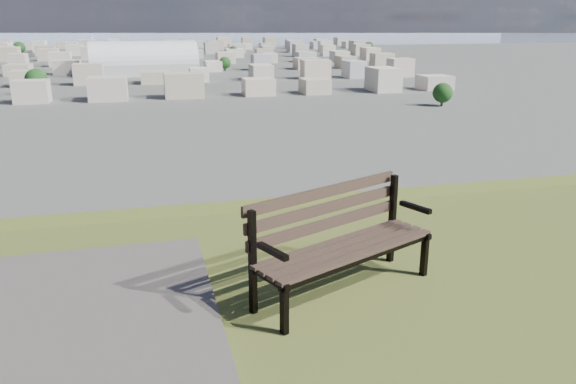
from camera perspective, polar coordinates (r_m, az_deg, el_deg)
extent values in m
cube|color=#423126|center=(4.62, 7.42, -6.36)|extent=(1.57, 0.76, 0.03)
cube|color=#423126|center=(4.69, 6.45, -5.94)|extent=(1.57, 0.76, 0.03)
cube|color=#423126|center=(4.76, 5.50, -5.53)|extent=(1.57, 0.76, 0.03)
cube|color=#423126|center=(4.84, 4.58, -5.13)|extent=(1.57, 0.76, 0.03)
cube|color=#423126|center=(4.84, 4.02, -3.23)|extent=(1.55, 0.72, 0.09)
cube|color=#423126|center=(4.81, 3.87, -1.64)|extent=(1.55, 0.72, 0.09)
cube|color=#423126|center=(4.78, 3.72, -0.03)|extent=(1.55, 0.72, 0.09)
cube|color=black|center=(4.21, -0.37, -11.78)|extent=(0.07, 0.07, 0.41)
cube|color=black|center=(4.40, -3.62, -7.20)|extent=(0.07, 0.07, 0.86)
cube|color=black|center=(4.26, -1.94, -8.73)|extent=(0.23, 0.45, 0.05)
cube|color=black|center=(4.13, -1.59, -6.04)|extent=(0.18, 0.33, 0.04)
cube|color=black|center=(5.25, 13.69, -6.16)|extent=(0.07, 0.07, 0.41)
cube|color=black|center=(5.41, 10.54, -2.71)|extent=(0.07, 0.07, 0.86)
cube|color=black|center=(5.29, 12.25, -3.80)|extent=(0.23, 0.45, 0.05)
cube|color=black|center=(5.19, 12.81, -1.53)|extent=(0.18, 0.33, 0.04)
cube|color=black|center=(4.63, 7.49, -6.87)|extent=(1.55, 0.72, 0.04)
cube|color=black|center=(4.86, 4.49, -5.55)|extent=(1.55, 0.72, 0.04)
cube|color=#5B544F|center=(4.33, -24.19, -15.29)|extent=(2.63, 3.71, 0.07)
cube|color=#B5B6B1|center=(290.51, -14.36, 12.00)|extent=(52.01, 24.63, 5.64)
cylinder|color=white|center=(290.28, -14.40, 12.55)|extent=(52.01, 24.63, 21.43)
cube|color=#BCB0A1|center=(206.60, -23.91, 9.29)|extent=(11.00, 11.00, 7.00)
cube|color=beige|center=(204.01, -17.18, 9.90)|extent=(11.00, 11.00, 7.00)
cube|color=#B0B0B5|center=(204.22, -10.35, 10.39)|extent=(11.00, 11.00, 7.00)
cube|color=#BBB098|center=(207.23, -3.61, 10.73)|extent=(11.00, 11.00, 7.00)
cube|color=#B5A78B|center=(212.92, 2.86, 10.92)|extent=(11.00, 11.00, 7.00)
cube|color=beige|center=(221.08, 8.94, 10.98)|extent=(11.00, 11.00, 7.00)
cube|color=#B4AEA3|center=(231.46, 14.52, 10.92)|extent=(11.00, 11.00, 7.00)
cube|color=#B0B0B5|center=(257.66, -24.86, 10.49)|extent=(11.00, 11.00, 7.00)
cube|color=#BBB098|center=(254.45, -19.47, 11.03)|extent=(11.00, 11.00, 7.00)
cube|color=#B5A78B|center=(253.49, -13.97, 11.47)|extent=(11.00, 11.00, 7.00)
cube|color=beige|center=(254.79, -8.46, 11.82)|extent=(11.00, 11.00, 7.00)
cube|color=#B4AEA3|center=(258.33, -3.05, 12.05)|extent=(11.00, 11.00, 7.00)
cube|color=beige|center=(264.01, 2.19, 12.17)|extent=(11.00, 11.00, 7.00)
cube|color=#BCB0A1|center=(271.70, 7.16, 12.20)|extent=(11.00, 11.00, 7.00)
cube|color=beige|center=(281.23, 11.84, 12.15)|extent=(11.00, 11.00, 7.00)
cube|color=beige|center=(308.83, -25.50, 11.30)|extent=(11.00, 11.00, 7.00)
cube|color=#B4AEA3|center=(305.22, -21.00, 11.77)|extent=(11.00, 11.00, 7.00)
cube|color=beige|center=(303.47, -16.42, 12.18)|extent=(11.00, 11.00, 7.00)
cube|color=#BCB0A1|center=(303.61, -11.79, 12.51)|extent=(11.00, 11.00, 7.00)
cube|color=beige|center=(305.64, -7.19, 12.76)|extent=(11.00, 11.00, 7.00)
cube|color=#B0B0B5|center=(309.53, -2.66, 12.93)|extent=(11.00, 11.00, 7.00)
cube|color=#BBB098|center=(315.20, 1.73, 13.02)|extent=(11.00, 11.00, 7.00)
cube|color=#B5A78B|center=(322.56, 5.94, 13.04)|extent=(11.00, 11.00, 7.00)
cube|color=beige|center=(331.50, 9.95, 12.99)|extent=(11.00, 11.00, 7.00)
cube|color=beige|center=(360.07, -25.96, 11.87)|extent=(11.00, 11.00, 7.00)
cube|color=#B0B0B5|center=(356.17, -22.11, 12.29)|extent=(11.00, 11.00, 7.00)
cube|color=#BBB098|center=(353.86, -18.18, 12.67)|extent=(11.00, 11.00, 7.00)
cube|color=#B5A78B|center=(353.17, -14.20, 12.98)|extent=(11.00, 11.00, 7.00)
cube|color=beige|center=(354.11, -10.22, 13.24)|extent=(11.00, 11.00, 7.00)
cube|color=#B4AEA3|center=(356.66, -6.27, 13.43)|extent=(11.00, 11.00, 7.00)
cube|color=beige|center=(360.79, -2.39, 13.56)|extent=(11.00, 11.00, 7.00)
cube|color=#BCB0A1|center=(366.46, 1.39, 13.63)|extent=(11.00, 11.00, 7.00)
cube|color=beige|center=(373.58, 5.05, 13.64)|extent=(11.00, 11.00, 7.00)
cube|color=#B0B0B5|center=(382.08, 8.55, 13.60)|extent=(11.00, 11.00, 7.00)
cube|color=#B4AEA3|center=(411.36, -26.30, 12.30)|extent=(11.00, 11.00, 7.00)
cube|color=beige|center=(407.24, -22.94, 12.68)|extent=(11.00, 11.00, 7.00)
cube|color=#BCB0A1|center=(404.51, -19.50, 13.02)|extent=(11.00, 11.00, 7.00)
cube|color=beige|center=(403.19, -16.02, 13.32)|extent=(11.00, 11.00, 7.00)
cube|color=#B0B0B5|center=(403.30, -12.52, 13.58)|extent=(11.00, 11.00, 7.00)
cube|color=#BBB098|center=(404.83, -9.03, 13.78)|extent=(11.00, 11.00, 7.00)
cube|color=#B5A78B|center=(407.78, -5.58, 13.93)|extent=(11.00, 11.00, 7.00)
cube|color=beige|center=(412.10, -2.18, 14.03)|extent=(11.00, 11.00, 7.00)
cube|color=#B4AEA3|center=(417.75, 1.14, 14.09)|extent=(11.00, 11.00, 7.00)
cube|color=beige|center=(424.69, 4.36, 14.09)|extent=(11.00, 11.00, 7.00)
cube|color=#BCB0A1|center=(432.86, 7.47, 14.06)|extent=(11.00, 11.00, 7.00)
cube|color=#B5A78B|center=(462.68, -26.57, 12.64)|extent=(11.00, 11.00, 7.00)
cube|color=beige|center=(458.39, -23.58, 12.98)|extent=(11.00, 11.00, 7.00)
cube|color=#B4AEA3|center=(455.34, -20.53, 13.30)|extent=(11.00, 11.00, 7.00)
cube|color=beige|center=(453.53, -17.44, 13.58)|extent=(11.00, 11.00, 7.00)
cube|color=#BCB0A1|center=(452.99, -14.33, 13.83)|extent=(11.00, 11.00, 7.00)
cube|color=beige|center=(453.72, -11.21, 14.03)|extent=(11.00, 11.00, 7.00)
cube|color=#B0B0B5|center=(455.72, -8.11, 14.19)|extent=(11.00, 11.00, 7.00)
cube|color=#BBB098|center=(458.96, -5.04, 14.32)|extent=(11.00, 11.00, 7.00)
cube|color=#B5A78B|center=(463.43, -2.02, 14.40)|extent=(11.00, 11.00, 7.00)
cube|color=beige|center=(469.08, 0.94, 14.44)|extent=(11.00, 11.00, 7.00)
cube|color=#B4AEA3|center=(475.88, 3.83, 14.45)|extent=(11.00, 11.00, 7.00)
cube|color=beige|center=(483.77, 6.62, 14.42)|extent=(11.00, 11.00, 7.00)
cube|color=#BBB098|center=(514.02, -26.79, 12.91)|extent=(11.00, 11.00, 7.00)
cube|color=#B5A78B|center=(509.60, -24.10, 13.22)|extent=(11.00, 11.00, 7.00)
cube|color=beige|center=(506.28, -21.36, 13.52)|extent=(11.00, 11.00, 7.00)
cube|color=#B4AEA3|center=(504.09, -18.58, 13.78)|extent=(11.00, 11.00, 7.00)
cube|color=beige|center=(503.03, -15.78, 14.02)|extent=(11.00, 11.00, 7.00)
cube|color=#BCB0A1|center=(503.12, -12.97, 14.22)|extent=(11.00, 11.00, 7.00)
cube|color=beige|center=(504.34, -10.16, 14.39)|extent=(11.00, 11.00, 7.00)
cube|color=#B0B0B5|center=(506.71, -7.37, 14.52)|extent=(11.00, 11.00, 7.00)
cube|color=#BBB098|center=(510.19, -4.61, 14.63)|extent=(11.00, 11.00, 7.00)
cube|color=#B5A78B|center=(514.77, -1.89, 14.69)|extent=(11.00, 11.00, 7.00)
cube|color=beige|center=(520.42, 0.78, 14.73)|extent=(11.00, 11.00, 7.00)
cube|color=#B4AEA3|center=(527.10, 3.39, 14.74)|extent=(11.00, 11.00, 7.00)
cube|color=beige|center=(534.78, 5.93, 14.71)|extent=(11.00, 11.00, 7.00)
cube|color=#BBB098|center=(565.37, -26.97, 13.13)|extent=(11.00, 11.00, 7.00)
cube|color=#B5A78B|center=(560.84, -24.52, 13.42)|extent=(11.00, 11.00, 7.00)
cube|color=beige|center=(557.31, -22.03, 13.69)|extent=(11.00, 11.00, 7.00)
cube|color=#B4AEA3|center=(554.80, -19.51, 13.94)|extent=(11.00, 11.00, 7.00)
cube|color=beige|center=(553.32, -16.97, 14.17)|extent=(11.00, 11.00, 7.00)
cube|color=#BCB0A1|center=(552.88, -14.41, 14.36)|extent=(11.00, 11.00, 7.00)
cube|color=beige|center=(553.48, -11.85, 14.54)|extent=(11.00, 11.00, 7.00)
cube|color=#B0B0B5|center=(555.11, -9.30, 14.68)|extent=(11.00, 11.00, 7.00)
cube|color=#BBB098|center=(557.78, -6.76, 14.79)|extent=(11.00, 11.00, 7.00)
cube|color=#B5A78B|center=(561.46, -4.25, 14.88)|extent=(11.00, 11.00, 7.00)
cube|color=beige|center=(566.13, -1.78, 14.94)|extent=(11.00, 11.00, 7.00)
cube|color=#B4AEA3|center=(571.78, 0.65, 14.97)|extent=(11.00, 11.00, 7.00)
cube|color=beige|center=(578.36, 3.03, 14.97)|extent=(11.00, 11.00, 7.00)
cube|color=#BCB0A1|center=(585.86, 5.36, 14.95)|extent=(11.00, 11.00, 7.00)
cylinder|color=#34251A|center=(188.35, 15.36, 8.74)|extent=(0.80, 0.80, 2.10)
sphere|color=black|center=(187.94, 15.44, 9.69)|extent=(6.30, 6.30, 6.30)
cylinder|color=#34251A|center=(227.10, -24.07, 9.32)|extent=(0.80, 0.80, 2.70)
sphere|color=black|center=(226.68, -24.20, 10.33)|extent=(8.10, 8.10, 8.10)
cylinder|color=#34251A|center=(312.72, 11.08, 12.22)|extent=(0.80, 0.80, 1.95)
sphere|color=black|center=(312.49, 11.11, 12.75)|extent=(5.85, 5.85, 5.85)
cylinder|color=#34251A|center=(407.92, -5.57, 13.60)|extent=(0.80, 0.80, 2.25)
sphere|color=black|center=(407.72, -5.58, 14.07)|extent=(6.75, 6.75, 6.75)
cylinder|color=#34251A|center=(471.41, -25.57, 12.57)|extent=(0.80, 0.80, 2.85)
sphere|color=black|center=(471.19, -25.64, 13.09)|extent=(8.55, 8.55, 8.55)
cylinder|color=#34251A|center=(306.36, -6.41, 12.34)|extent=(0.80, 0.80, 2.10)
sphere|color=black|center=(306.11, -6.43, 12.92)|extent=(6.30, 6.30, 6.30)
cylinder|color=#34251A|center=(456.71, 8.21, 13.92)|extent=(0.80, 0.80, 2.55)
sphere|color=black|center=(456.51, 8.23, 14.40)|extent=(7.65, 7.65, 7.65)
cube|color=#8995AF|center=(902.78, -14.55, 15.09)|extent=(2400.00, 700.00, 0.12)
cube|color=#949EB8|center=(1400.62, -8.30, 16.98)|extent=(700.00, 220.00, 45.00)
cube|color=#949EB8|center=(1573.70, 10.80, 17.16)|extent=(500.00, 220.00, 60.00)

